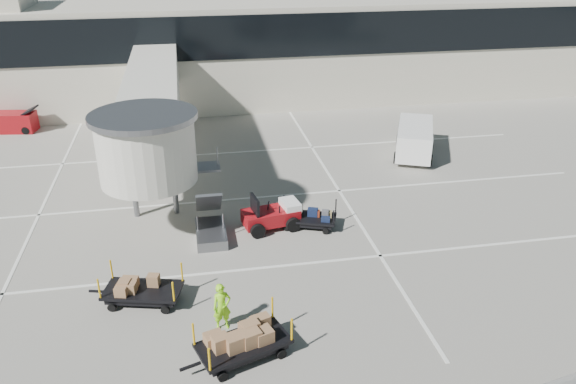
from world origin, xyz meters
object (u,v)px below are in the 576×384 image
at_px(box_cart_far, 141,291).
at_px(belt_loader, 10,122).
at_px(ground_worker, 222,307).
at_px(minivan, 415,137).
at_px(baggage_tug, 272,215).
at_px(suitcase_cart, 308,218).
at_px(box_cart_near, 243,343).

xyz_separation_m(box_cart_far, belt_loader, (-10.29, 22.73, 0.17)).
relative_size(ground_worker, minivan, 0.33).
xyz_separation_m(box_cart_far, ground_worker, (3.00, -2.13, 0.41)).
bearing_deg(belt_loader, minivan, -10.56).
xyz_separation_m(baggage_tug, box_cart_far, (-6.00, -5.11, -0.13)).
bearing_deg(ground_worker, minivan, 36.08).
bearing_deg(minivan, baggage_tug, -119.33).
height_order(minivan, belt_loader, minivan).
distance_m(suitcase_cart, minivan, 12.18).
bearing_deg(belt_loader, suitcase_cart, -35.77).
bearing_deg(suitcase_cart, minivan, 63.51).
relative_size(ground_worker, belt_loader, 0.48).
bearing_deg(suitcase_cart, belt_loader, 155.54).
xyz_separation_m(suitcase_cart, box_cart_far, (-7.77, -4.88, 0.07)).
height_order(box_cart_far, ground_worker, ground_worker).
height_order(box_cart_far, minivan, minivan).
xyz_separation_m(box_cart_near, box_cart_far, (-3.55, 3.86, -0.09)).
distance_m(suitcase_cart, belt_loader, 25.39).
relative_size(box_cart_near, ground_worker, 2.08).
bearing_deg(box_cart_far, ground_worker, -20.92).
bearing_deg(ground_worker, box_cart_far, 132.26).
bearing_deg(box_cart_near, belt_loader, 98.67).
relative_size(baggage_tug, minivan, 0.52).
distance_m(box_cart_far, minivan, 21.24).
height_order(box_cart_near, belt_loader, belt_loader).
bearing_deg(box_cart_far, belt_loader, 128.81).
relative_size(baggage_tug, box_cart_far, 0.78).
relative_size(box_cart_near, minivan, 0.69).
bearing_deg(baggage_tug, minivan, 27.41).
relative_size(minivan, belt_loader, 1.42).
height_order(box_cart_near, minivan, minivan).
bearing_deg(belt_loader, baggage_tug, -38.34).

